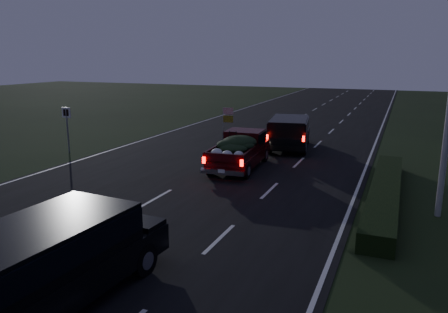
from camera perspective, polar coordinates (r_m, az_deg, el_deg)
The scene contains 7 objects.
ground at distance 16.38m, azimuth -8.83°, elevation -5.45°, with size 120.00×120.00×0.00m, color black.
road_asphalt at distance 16.38m, azimuth -8.83°, elevation -5.42°, with size 14.00×120.00×0.02m, color black.
hedge_row at distance 16.93m, azimuth 20.28°, elevation -4.44°, with size 1.00×10.00×0.60m, color black.
route_sign at distance 24.96m, azimuth -19.82°, elevation 4.19°, with size 0.55×0.08×2.50m.
pickup_truck at distance 20.38m, azimuth 2.07°, elevation 1.08°, with size 2.15×4.90×2.51m.
lead_suv at distance 24.89m, azimuth 8.50°, elevation 3.45°, with size 2.84×5.25×1.43m.
rear_suv at distance 9.91m, azimuth -21.82°, elevation -11.73°, with size 2.52×5.37×1.51m.
Camera 1 is at (8.19, -13.23, 5.12)m, focal length 35.00 mm.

